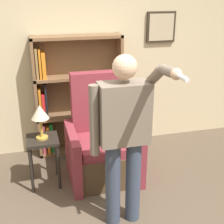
% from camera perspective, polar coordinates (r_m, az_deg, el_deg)
% --- Properties ---
extents(wall_back, '(8.00, 0.11, 2.80)m').
position_cam_1_polar(wall_back, '(4.50, -6.15, 10.35)').
color(wall_back, beige).
rests_on(wall_back, ground_plane).
extents(bookcase, '(1.23, 0.28, 1.70)m').
position_cam_1_polar(bookcase, '(4.48, -7.29, 2.59)').
color(bookcase, brown).
rests_on(bookcase, ground_plane).
extents(armchair, '(0.86, 0.82, 1.31)m').
position_cam_1_polar(armchair, '(4.00, -1.88, -6.28)').
color(armchair, '#4C3823').
rests_on(armchair, ground_plane).
extents(person_standing, '(0.62, 0.78, 1.75)m').
position_cam_1_polar(person_standing, '(2.92, 2.19, -3.77)').
color(person_standing, '#384256').
rests_on(person_standing, ground_plane).
extents(side_table, '(0.37, 0.37, 0.62)m').
position_cam_1_polar(side_table, '(3.85, -12.48, -6.55)').
color(side_table, black).
rests_on(side_table, ground_plane).
extents(table_lamp, '(0.20, 0.20, 0.42)m').
position_cam_1_polar(table_lamp, '(3.66, -13.03, -0.40)').
color(table_lamp, gold).
rests_on(table_lamp, side_table).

